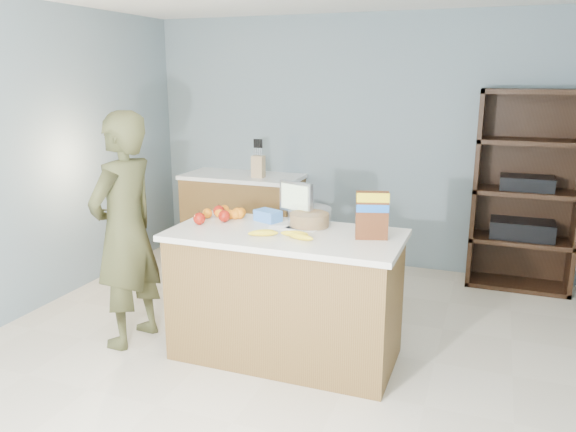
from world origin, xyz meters
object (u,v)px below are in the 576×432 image
(counter_peninsula, at_px, (285,300))
(shelving_unit, at_px, (525,194))
(cereal_box, at_px, (372,212))
(person, at_px, (125,231))
(tv, at_px, (296,199))

(counter_peninsula, xyz_separation_m, shelving_unit, (1.55, 2.05, 0.45))
(cereal_box, bearing_deg, person, -172.23)
(tv, bearing_deg, cereal_box, -23.86)
(person, bearing_deg, shelving_unit, 134.61)
(counter_peninsula, bearing_deg, shelving_unit, 52.89)
(counter_peninsula, relative_size, person, 0.92)
(person, distance_m, cereal_box, 1.75)
(counter_peninsula, xyz_separation_m, cereal_box, (0.57, 0.05, 0.66))
(shelving_unit, relative_size, person, 1.07)
(shelving_unit, xyz_separation_m, person, (-2.70, -2.23, -0.02))
(shelving_unit, relative_size, tv, 6.38)
(tv, bearing_deg, counter_peninsula, -82.90)
(person, height_order, tv, person)
(shelving_unit, bearing_deg, cereal_box, -116.17)
(tv, bearing_deg, person, -155.56)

